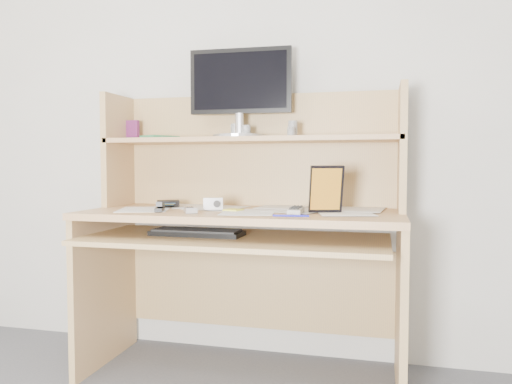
% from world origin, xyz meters
% --- Properties ---
extents(back_wall, '(3.60, 0.04, 2.50)m').
position_xyz_m(back_wall, '(0.00, 1.80, 1.25)').
color(back_wall, beige).
rests_on(back_wall, floor).
extents(desk, '(1.40, 0.70, 1.30)m').
position_xyz_m(desk, '(0.00, 1.56, 0.69)').
color(desk, tan).
rests_on(desk, floor).
extents(paper_clutter, '(1.32, 0.54, 0.01)m').
position_xyz_m(paper_clutter, '(0.00, 1.48, 0.75)').
color(paper_clutter, white).
rests_on(paper_clutter, desk).
extents(keyboard, '(0.40, 0.15, 0.03)m').
position_xyz_m(keyboard, '(-0.17, 1.36, 0.66)').
color(keyboard, black).
rests_on(keyboard, desk).
extents(tv_remote, '(0.06, 0.19, 0.02)m').
position_xyz_m(tv_remote, '(0.26, 1.38, 0.77)').
color(tv_remote, gray).
rests_on(tv_remote, paper_clutter).
extents(flip_phone, '(0.09, 0.10, 0.02)m').
position_xyz_m(flip_phone, '(-0.18, 1.33, 0.77)').
color(flip_phone, silver).
rests_on(flip_phone, paper_clutter).
extents(stapler, '(0.07, 0.12, 0.04)m').
position_xyz_m(stapler, '(-0.34, 1.36, 0.77)').
color(stapler, black).
rests_on(stapler, paper_clutter).
extents(wallet, '(0.13, 0.12, 0.03)m').
position_xyz_m(wallet, '(-0.40, 1.57, 0.77)').
color(wallet, black).
rests_on(wallet, paper_clutter).
extents(sticky_note_pad, '(0.08, 0.08, 0.01)m').
position_xyz_m(sticky_note_pad, '(-0.03, 1.45, 0.75)').
color(sticky_note_pad, '#FFF943').
rests_on(sticky_note_pad, desk).
extents(digital_camera, '(0.09, 0.06, 0.05)m').
position_xyz_m(digital_camera, '(-0.12, 1.45, 0.78)').
color(digital_camera, '#B2B2B4').
rests_on(digital_camera, paper_clutter).
extents(game_case, '(0.14, 0.06, 0.20)m').
position_xyz_m(game_case, '(0.38, 1.42, 0.85)').
color(game_case, black).
rests_on(game_case, paper_clutter).
extents(blue_pen, '(0.14, 0.02, 0.01)m').
position_xyz_m(blue_pen, '(0.27, 1.22, 0.76)').
color(blue_pen, '#1919BC').
rests_on(blue_pen, paper_clutter).
extents(card_box, '(0.07, 0.03, 0.10)m').
position_xyz_m(card_box, '(-0.64, 1.68, 1.13)').
color(card_box, maroon).
rests_on(card_box, desk).
extents(shelf_book, '(0.18, 0.20, 0.02)m').
position_xyz_m(shelf_book, '(-0.47, 1.65, 1.09)').
color(shelf_book, '#2E7340').
rests_on(shelf_book, desk).
extents(chip_stack_a, '(0.05, 0.05, 0.06)m').
position_xyz_m(chip_stack_a, '(-0.03, 1.64, 1.11)').
color(chip_stack_a, black).
rests_on(chip_stack_a, desk).
extents(chip_stack_b, '(0.05, 0.05, 0.07)m').
position_xyz_m(chip_stack_b, '(-0.09, 1.67, 1.12)').
color(chip_stack_b, white).
rests_on(chip_stack_b, desk).
extents(chip_stack_c, '(0.04, 0.04, 0.04)m').
position_xyz_m(chip_stack_c, '(0.20, 1.59, 1.10)').
color(chip_stack_c, black).
rests_on(chip_stack_c, desk).
extents(chip_stack_d, '(0.06, 0.06, 0.07)m').
position_xyz_m(chip_stack_d, '(0.20, 1.63, 1.12)').
color(chip_stack_d, white).
rests_on(chip_stack_d, desk).
extents(monitor, '(0.49, 0.25, 0.43)m').
position_xyz_m(monitor, '(-0.06, 1.66, 1.31)').
color(monitor, silver).
rests_on(monitor, desk).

